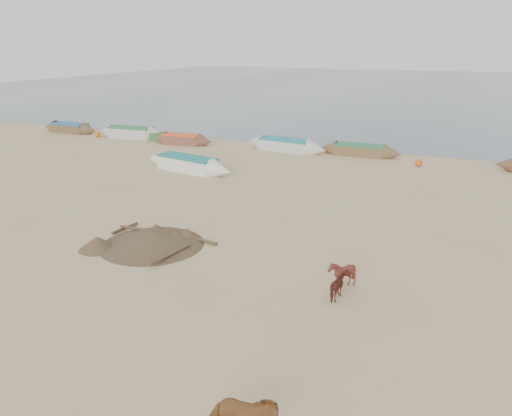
# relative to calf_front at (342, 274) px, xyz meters

# --- Properties ---
(ground) EXTENTS (140.00, 140.00, 0.00)m
(ground) POSITION_rel_calf_front_xyz_m (-4.46, -0.49, -0.48)
(ground) COLOR tan
(ground) RESTS_ON ground
(sea) EXTENTS (160.00, 160.00, 0.00)m
(sea) POSITION_rel_calf_front_xyz_m (-4.46, 81.51, -0.47)
(sea) COLOR slate
(sea) RESTS_ON ground
(calf_front) EXTENTS (0.99, 0.91, 0.95)m
(calf_front) POSITION_rel_calf_front_xyz_m (0.00, 0.00, 0.00)
(calf_front) COLOR #57231B
(calf_front) RESTS_ON ground
(calf_right) EXTENTS (0.91, 0.98, 0.80)m
(calf_right) POSITION_rel_calf_front_xyz_m (0.15, -0.73, -0.07)
(calf_right) COLOR #56231C
(calf_right) RESTS_ON ground
(near_canoe) EXTENTS (6.76, 2.59, 0.90)m
(near_canoe) POSITION_rel_calf_front_xyz_m (-12.35, 11.24, -0.03)
(near_canoe) COLOR white
(near_canoe) RESTS_ON ground
(debris_pile) EXTENTS (4.58, 4.58, 0.57)m
(debris_pile) POSITION_rel_calf_front_xyz_m (-7.51, 0.55, -0.19)
(debris_pile) COLOR brown
(debris_pile) RESTS_ON ground
(waterline_canoes) EXTENTS (58.25, 4.49, 0.92)m
(waterline_canoes) POSITION_rel_calf_front_xyz_m (-4.47, 19.19, -0.05)
(waterline_canoes) COLOR brown
(waterline_canoes) RESTS_ON ground
(beach_clutter) EXTENTS (45.46, 4.50, 0.64)m
(beach_clutter) POSITION_rel_calf_front_xyz_m (-0.51, 19.28, -0.18)
(beach_clutter) COLOR #31692F
(beach_clutter) RESTS_ON ground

